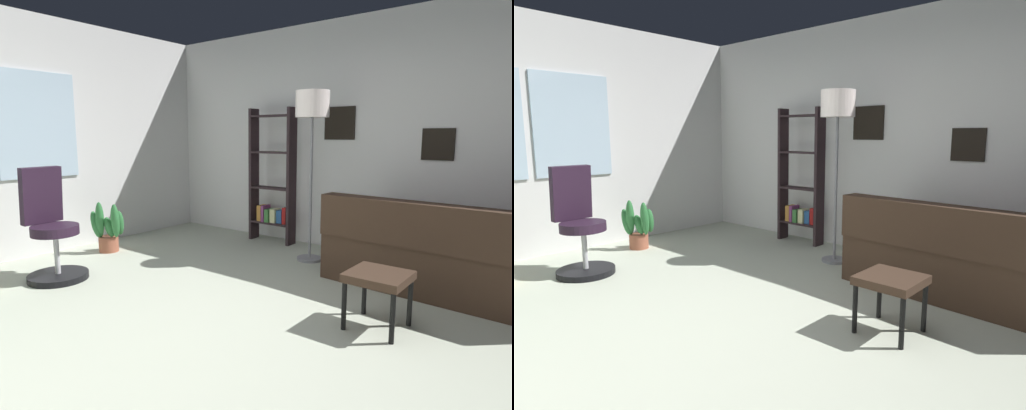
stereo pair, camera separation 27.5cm
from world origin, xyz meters
The scene contains 9 objects.
ground_plane centered at (0.00, 0.00, -0.05)m, with size 4.93×6.30×0.10m, color #AEB5A1.
wall_back_with_windows centered at (-0.02, 3.20, 1.38)m, with size 4.93×0.12×2.75m.
wall_right_with_frames centered at (2.52, 0.00, 1.37)m, with size 0.12×6.30×2.75m.
couch centered at (1.77, -1.03, 0.31)m, with size 1.49×2.13×0.84m.
footstool centered at (0.60, -0.77, 0.36)m, with size 0.41×0.42×0.42m.
office_chair centered at (-0.29, 2.18, 0.43)m, with size 0.56×0.56×1.10m.
bookshelf centered at (2.25, 1.36, 0.77)m, with size 0.18×0.64×1.74m.
floor_lamp centered at (1.80, 0.52, 1.60)m, with size 0.37×0.37×1.87m.
potted_plant centered at (0.61, 2.61, 0.27)m, with size 0.41×0.39×0.63m.
Camera 1 is at (-2.31, -1.89, 1.40)m, focal length 30.27 mm.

